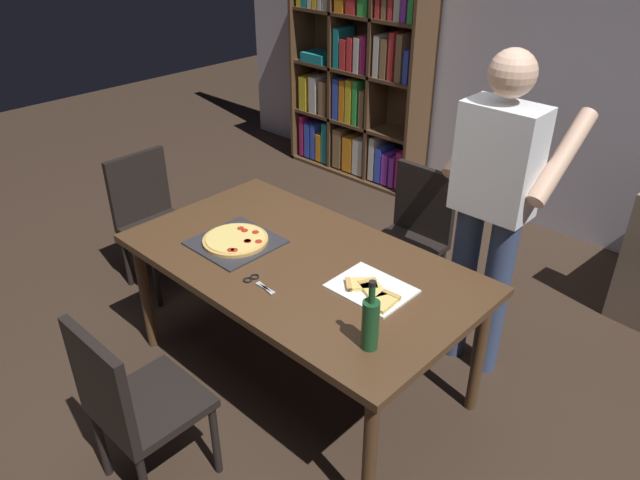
# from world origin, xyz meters

# --- Properties ---
(ground_plane) EXTENTS (12.00, 12.00, 0.00)m
(ground_plane) POSITION_xyz_m (0.00, 0.00, 0.00)
(ground_plane) COLOR #38281E
(back_wall) EXTENTS (6.40, 0.10, 2.80)m
(back_wall) POSITION_xyz_m (0.00, 2.60, 1.40)
(back_wall) COLOR #BCB7C6
(back_wall) RESTS_ON ground_plane
(dining_table) EXTENTS (1.80, 1.01, 0.75)m
(dining_table) POSITION_xyz_m (0.00, 0.00, 0.68)
(dining_table) COLOR #4C331E
(dining_table) RESTS_ON ground_plane
(chair_near_camera) EXTENTS (0.42, 0.42, 0.90)m
(chair_near_camera) POSITION_xyz_m (-0.00, -0.99, 0.51)
(chair_near_camera) COLOR black
(chair_near_camera) RESTS_ON ground_plane
(chair_far_side) EXTENTS (0.42, 0.42, 0.90)m
(chair_far_side) POSITION_xyz_m (0.00, 0.99, 0.51)
(chair_far_side) COLOR black
(chair_far_side) RESTS_ON ground_plane
(chair_left_end) EXTENTS (0.42, 0.42, 0.90)m
(chair_left_end) POSITION_xyz_m (-1.39, 0.00, 0.51)
(chair_left_end) COLOR black
(chair_left_end) RESTS_ON ground_plane
(bookshelf) EXTENTS (1.40, 0.35, 1.95)m
(bookshelf) POSITION_xyz_m (-1.62, 2.37, 0.94)
(bookshelf) COLOR #513823
(bookshelf) RESTS_ON ground_plane
(person_serving_pizza) EXTENTS (0.55, 0.54, 1.75)m
(person_serving_pizza) POSITION_xyz_m (0.60, 0.77, 1.00)
(person_serving_pizza) COLOR #38476B
(person_serving_pizza) RESTS_ON ground_plane
(pepperoni_pizza_on_tray) EXTENTS (0.40, 0.40, 0.04)m
(pepperoni_pizza_on_tray) POSITION_xyz_m (-0.36, -0.11, 0.77)
(pepperoni_pizza_on_tray) COLOR #2D2D33
(pepperoni_pizza_on_tray) RESTS_ON dining_table
(pizza_slices_on_towel) EXTENTS (0.36, 0.28, 0.03)m
(pizza_slices_on_towel) POSITION_xyz_m (0.44, 0.03, 0.76)
(pizza_slices_on_towel) COLOR white
(pizza_slices_on_towel) RESTS_ON dining_table
(wine_bottle) EXTENTS (0.07, 0.07, 0.32)m
(wine_bottle) POSITION_xyz_m (0.67, -0.28, 0.87)
(wine_bottle) COLOR #194723
(wine_bottle) RESTS_ON dining_table
(kitchen_scissors) EXTENTS (0.20, 0.09, 0.01)m
(kitchen_scissors) POSITION_xyz_m (-0.00, -0.28, 0.76)
(kitchen_scissors) COLOR silver
(kitchen_scissors) RESTS_ON dining_table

